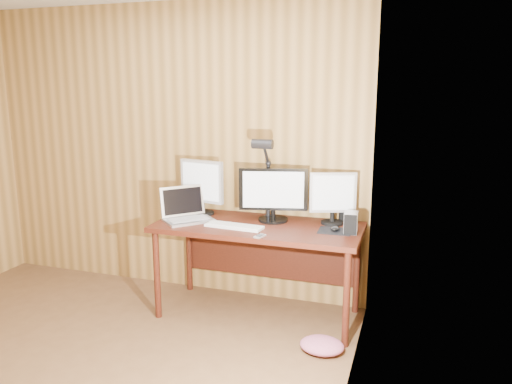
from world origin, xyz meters
The scene contains 13 objects.
desk centered at (0.93, 1.70, 0.63)m, with size 1.60×0.70×0.75m.
monitor_center centered at (1.01, 1.77, 0.97)m, with size 0.54×0.24×0.43m.
monitor_left centered at (0.39, 1.80, 1.00)m, with size 0.40×0.19×0.46m.
monitor_right centered at (1.47, 1.83, 0.97)m, with size 0.35×0.17×0.41m.
laptop centered at (0.34, 1.59, 0.81)m, with size 0.46×0.46×0.26m.
keyboard centered at (0.78, 1.50, 0.76)m, with size 0.46×0.17×0.02m.
mousepad centered at (1.53, 1.64, 0.75)m, with size 0.24×0.20×0.00m, color black.
mouse centered at (1.53, 1.64, 0.77)m, with size 0.07×0.11×0.04m, color black.
hard_drive centered at (1.64, 1.64, 0.83)m, with size 0.11×0.15×0.15m.
phone centered at (1.04, 1.33, 0.76)m, with size 0.07×0.11×0.01m.
speaker centered at (1.54, 1.93, 0.82)m, with size 0.06×0.06×0.13m, color black.
desk_lamp centered at (0.95, 1.76, 1.19)m, with size 0.16×0.23×0.70m.
fabric_pile centered at (1.53, 1.21, 0.05)m, with size 0.31×0.25×0.10m, color #B45775, non-canonical shape.
Camera 1 is at (2.07, -1.92, 1.81)m, focal length 35.00 mm.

